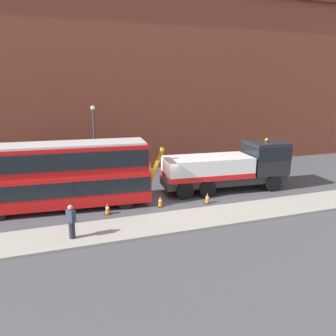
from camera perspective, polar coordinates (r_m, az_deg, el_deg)
ground_plane at (r=22.21m, az=-2.02°, el=-5.28°), size 120.00×120.00×0.00m
near_kerb at (r=18.48m, az=1.81°, el=-9.20°), size 60.00×2.80×0.15m
building_facade at (r=29.24m, az=-7.22°, el=15.42°), size 60.00×1.50×16.00m
recovery_tow_truck at (r=23.97m, az=10.82°, el=0.33°), size 10.22×3.28×3.67m
double_decker_bus at (r=20.87m, az=-18.56°, el=-0.92°), size 11.17×3.34×4.06m
pedestrian_onlooker at (r=16.76m, az=-16.39°, el=-8.98°), size 0.46×0.47×1.71m
traffic_cone_near_bus at (r=19.83m, az=-10.44°, el=-6.93°), size 0.36×0.36×0.72m
traffic_cone_midway at (r=20.67m, az=-1.35°, el=-5.80°), size 0.36×0.36×0.72m
traffic_cone_near_truck at (r=21.38m, az=6.83°, el=-5.20°), size 0.36×0.36×0.72m
street_lamp at (r=26.86m, az=-12.63°, el=5.46°), size 0.36×0.36×5.83m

